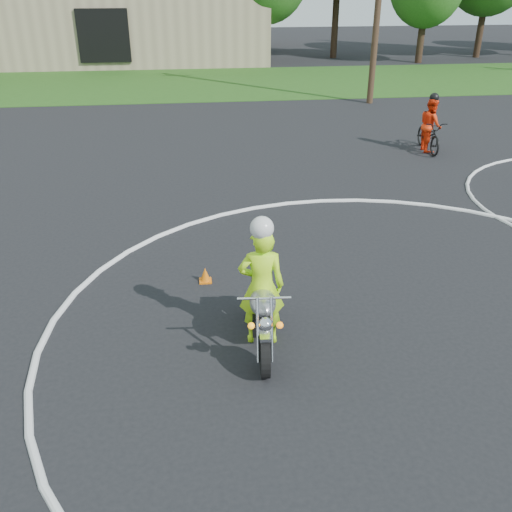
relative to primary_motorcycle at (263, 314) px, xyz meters
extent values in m
plane|color=black|center=(2.40, -2.82, -0.58)|extent=(120.00, 120.00, 0.00)
cube|color=#1E4714|center=(2.40, 24.18, -0.57)|extent=(120.00, 10.00, 0.02)
torus|color=silver|center=(2.40, 0.18, -0.57)|extent=(12.12, 12.12, 0.12)
cylinder|color=black|center=(-0.06, -0.75, -0.24)|extent=(0.19, 0.69, 0.68)
cylinder|color=black|center=(0.06, 0.84, -0.24)|extent=(0.19, 0.69, 0.68)
cube|color=black|center=(0.00, 0.10, -0.13)|extent=(0.37, 0.65, 0.34)
ellipsoid|color=#99999D|center=(-0.01, -0.13, 0.31)|extent=(0.47, 0.76, 0.32)
cube|color=black|center=(0.03, 0.44, 0.26)|extent=(0.35, 0.70, 0.11)
cylinder|color=silver|center=(-0.16, -0.65, 0.16)|extent=(0.08, 0.41, 0.92)
cylinder|color=silver|center=(0.05, -0.67, 0.16)|extent=(0.08, 0.41, 0.92)
cube|color=silver|center=(-0.07, -0.77, 0.12)|extent=(0.18, 0.26, 0.06)
cylinder|color=white|center=(-0.04, -0.47, 0.58)|extent=(0.80, 0.10, 0.04)
sphere|color=white|center=(-0.07, -0.86, 0.39)|extent=(0.21, 0.21, 0.21)
sphere|color=orange|center=(-0.28, -0.83, 0.35)|extent=(0.10, 0.10, 0.10)
sphere|color=orange|center=(0.13, -0.86, 0.35)|extent=(0.10, 0.10, 0.10)
cylinder|color=silver|center=(0.22, 0.54, -0.24)|extent=(0.16, 0.92, 0.09)
imported|color=#BAFF1A|center=(0.00, 0.14, 0.43)|extent=(0.77, 0.54, 2.02)
sphere|color=silver|center=(0.00, 0.09, 1.46)|extent=(0.36, 0.36, 0.36)
imported|color=black|center=(7.03, 10.43, -0.06)|extent=(0.80, 2.03, 1.05)
imported|color=red|center=(7.03, 10.43, 0.29)|extent=(0.70, 0.88, 1.75)
sphere|color=black|center=(7.03, 10.43, 1.19)|extent=(0.30, 0.30, 0.30)
cone|color=orange|center=(-0.83, 2.23, -0.43)|extent=(0.22, 0.22, 0.30)
cube|color=orange|center=(-0.83, 2.23, -0.57)|extent=(0.24, 0.24, 0.03)
cube|color=black|center=(-5.60, 29.08, 1.42)|extent=(3.00, 0.16, 3.00)
cylinder|color=#382619|center=(4.40, 31.18, 1.04)|extent=(0.44, 0.44, 3.24)
cylinder|color=#382619|center=(9.40, 33.18, 1.40)|extent=(0.44, 0.44, 3.96)
cylinder|color=#382619|center=(14.40, 30.18, 0.86)|extent=(0.44, 0.44, 2.88)
cylinder|color=#382619|center=(19.40, 32.18, 1.22)|extent=(0.44, 0.44, 3.60)
cylinder|color=#382619|center=(0.40, 32.18, 0.86)|extent=(0.44, 0.44, 2.88)
camera|label=1|loc=(-1.04, -7.60, 4.90)|focal=40.00mm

